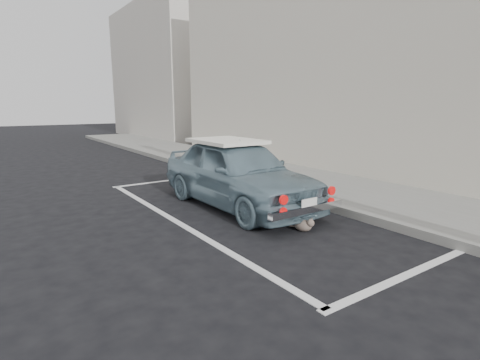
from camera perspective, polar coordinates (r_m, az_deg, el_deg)
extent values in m
plane|color=black|center=(4.98, 16.00, -13.11)|extent=(80.00, 80.00, 0.00)
cube|color=slate|center=(8.53, 19.40, -2.49)|extent=(2.80, 40.00, 0.15)
cube|color=silver|center=(12.13, 21.77, 17.59)|extent=(3.50, 18.00, 7.00)
cube|color=black|center=(10.70, 15.85, 7.60)|extent=(0.10, 16.00, 2.40)
cube|color=#144BA9|center=(11.77, 11.87, 23.79)|extent=(0.10, 2.00, 1.60)
cube|color=white|center=(13.52, 3.90, 22.33)|extent=(0.10, 2.00, 1.60)
cube|color=red|center=(15.45, -2.04, 20.97)|extent=(0.10, 2.00, 1.60)
cube|color=beige|center=(24.96, -11.54, 15.70)|extent=(3.50, 10.00, 8.00)
cube|color=silver|center=(5.10, 24.14, -13.03)|extent=(3.00, 0.12, 0.01)
cube|color=silver|center=(10.37, -10.82, -0.07)|extent=(3.00, 0.12, 0.01)
cube|color=silver|center=(6.71, -9.57, -6.32)|extent=(0.12, 7.00, 0.01)
imported|color=slate|center=(7.53, -0.34, 1.10)|extent=(1.64, 4.03, 1.37)
cube|color=white|center=(7.77, -2.04, 6.00)|extent=(1.14, 1.53, 0.07)
cube|color=silver|center=(6.13, 10.17, -4.39)|extent=(1.53, 0.13, 0.12)
cube|color=white|center=(6.07, 10.51, -3.57)|extent=(0.33, 0.02, 0.17)
cylinder|color=red|center=(5.69, 6.67, -3.02)|extent=(0.15, 0.04, 0.15)
cylinder|color=red|center=(6.43, 13.80, -1.59)|extent=(0.15, 0.04, 0.15)
cylinder|color=red|center=(5.74, 6.63, -4.76)|extent=(0.12, 0.04, 0.12)
cylinder|color=red|center=(6.47, 13.72, -3.14)|extent=(0.12, 0.04, 0.12)
ellipsoid|color=#65564D|center=(6.23, 9.54, -6.75)|extent=(0.28, 0.36, 0.19)
sphere|color=#65564D|center=(6.14, 10.70, -6.41)|extent=(0.12, 0.12, 0.12)
cone|color=#65564D|center=(6.09, 10.57, -5.93)|extent=(0.04, 0.04, 0.05)
cone|color=#65564D|center=(6.15, 10.89, -5.79)|extent=(0.04, 0.04, 0.05)
cylinder|color=#65564D|center=(6.37, 8.50, -6.94)|extent=(0.15, 0.18, 0.03)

